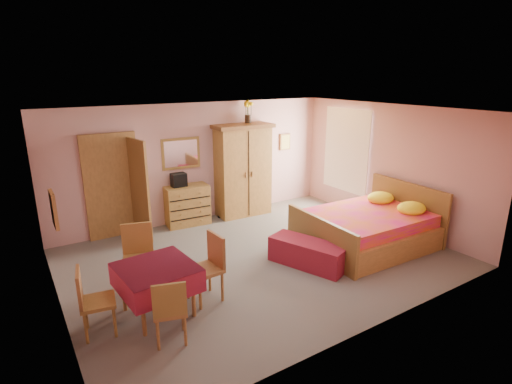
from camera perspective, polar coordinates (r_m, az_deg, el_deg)
floor at (r=7.28m, az=0.62°, el=-9.40°), size 6.50×6.50×0.00m
ceiling at (r=6.57m, az=0.69°, el=11.43°), size 6.50×6.50×0.00m
wall_back at (r=8.94m, az=-8.18°, el=4.22°), size 6.50×0.10×2.60m
wall_front at (r=5.03m, az=16.56°, el=-6.22°), size 6.50×0.10×2.60m
wall_left at (r=5.80m, az=-27.40°, el=-4.39°), size 0.10×5.00×2.60m
wall_right at (r=8.96m, az=18.34°, el=3.56°), size 0.10×5.00×2.60m
doorway at (r=8.40m, az=-19.86°, el=0.64°), size 1.06×0.12×2.15m
window at (r=9.68m, az=12.80°, el=5.82°), size 0.08×1.40×1.95m
picture_left at (r=5.11m, az=-26.93°, el=-2.25°), size 0.04×0.32×0.42m
picture_back at (r=10.05m, az=4.17°, el=7.15°), size 0.30×0.04×0.40m
chest_of_drawers at (r=8.81m, az=-9.79°, el=-1.88°), size 0.96×0.54×0.87m
wall_mirror at (r=8.72m, az=-10.69°, el=5.45°), size 0.85×0.09×0.67m
stereo at (r=8.63m, az=-10.98°, el=1.71°), size 0.31×0.23×0.29m
floor_lamp at (r=9.00m, az=-4.87°, el=2.61°), size 0.28×0.28×2.05m
wardrobe at (r=9.18m, az=-1.93°, el=3.13°), size 1.38×0.76×2.11m
sunflower_vase at (r=9.14m, az=-1.16°, el=11.40°), size 0.22×0.22×0.51m
bed at (r=7.86m, az=15.52°, el=-3.69°), size 2.43×1.94×1.09m
bench at (r=6.99m, az=7.39°, el=-8.70°), size 0.93×1.42×0.44m
dining_table at (r=5.76m, az=-13.86°, el=-13.45°), size 1.05×1.05×0.71m
chair_south at (r=5.17m, az=-12.22°, el=-15.98°), size 0.50×0.50×0.88m
chair_north at (r=6.35m, az=-16.44°, el=-9.18°), size 0.57×0.57×1.01m
chair_west at (r=5.54m, az=-21.65°, el=-14.28°), size 0.48×0.48×0.91m
chair_east at (r=5.88m, az=-7.37°, el=-10.86°), size 0.48×0.48×0.99m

